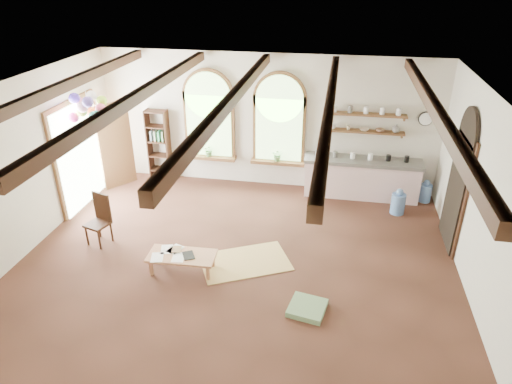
% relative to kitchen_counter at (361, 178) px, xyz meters
% --- Properties ---
extents(floor, '(8.00, 8.00, 0.00)m').
position_rel_kitchen_counter_xyz_m(floor, '(-2.30, -3.20, -0.48)').
color(floor, '#522E22').
rests_on(floor, ground).
extents(ceiling_beams, '(6.20, 6.80, 0.18)m').
position_rel_kitchen_counter_xyz_m(ceiling_beams, '(-2.30, -3.20, 2.62)').
color(ceiling_beams, '#371A11').
rests_on(ceiling_beams, ceiling).
extents(window_left, '(1.30, 0.28, 2.20)m').
position_rel_kitchen_counter_xyz_m(window_left, '(-3.70, 0.23, 1.16)').
color(window_left, brown).
rests_on(window_left, floor).
extents(window_right, '(1.30, 0.28, 2.20)m').
position_rel_kitchen_counter_xyz_m(window_right, '(-2.00, 0.23, 1.16)').
color(window_right, brown).
rests_on(window_right, floor).
extents(left_doorway, '(0.10, 1.90, 2.50)m').
position_rel_kitchen_counter_xyz_m(left_doorway, '(-6.25, -1.40, 0.67)').
color(left_doorway, brown).
rests_on(left_doorway, floor).
extents(right_doorway, '(0.10, 1.30, 2.40)m').
position_rel_kitchen_counter_xyz_m(right_doorway, '(1.65, -1.70, 0.62)').
color(right_doorway, black).
rests_on(right_doorway, floor).
extents(kitchen_counter, '(2.68, 0.62, 0.94)m').
position_rel_kitchen_counter_xyz_m(kitchen_counter, '(0.00, 0.00, 0.00)').
color(kitchen_counter, beige).
rests_on(kitchen_counter, floor).
extents(wall_shelf_lower, '(1.70, 0.24, 0.04)m').
position_rel_kitchen_counter_xyz_m(wall_shelf_lower, '(0.00, 0.18, 1.07)').
color(wall_shelf_lower, brown).
rests_on(wall_shelf_lower, wall_back).
extents(wall_shelf_upper, '(1.70, 0.24, 0.04)m').
position_rel_kitchen_counter_xyz_m(wall_shelf_upper, '(0.00, 0.18, 1.47)').
color(wall_shelf_upper, brown).
rests_on(wall_shelf_upper, wall_back).
extents(wall_clock, '(0.32, 0.04, 0.32)m').
position_rel_kitchen_counter_xyz_m(wall_clock, '(1.25, 0.25, 1.42)').
color(wall_clock, black).
rests_on(wall_clock, wall_back).
extents(bookshelf, '(0.53, 0.32, 1.80)m').
position_rel_kitchen_counter_xyz_m(bookshelf, '(-5.00, 0.12, 0.42)').
color(bookshelf, '#371A11').
rests_on(bookshelf, floor).
extents(coffee_table, '(1.22, 0.60, 0.34)m').
position_rel_kitchen_counter_xyz_m(coffee_table, '(-3.20, -3.58, -0.17)').
color(coffee_table, tan).
rests_on(coffee_table, floor).
extents(side_chair, '(0.51, 0.51, 1.02)m').
position_rel_kitchen_counter_xyz_m(side_chair, '(-5.09, -2.98, -0.18)').
color(side_chair, '#371A11').
rests_on(side_chair, floor).
extents(floor_mat, '(1.87, 1.59, 0.02)m').
position_rel_kitchen_counter_xyz_m(floor_mat, '(-2.14, -3.13, -0.47)').
color(floor_mat, tan).
rests_on(floor_mat, floor).
extents(floor_cushion, '(0.66, 0.66, 0.10)m').
position_rel_kitchen_counter_xyz_m(floor_cushion, '(-0.90, -4.24, -0.43)').
color(floor_cushion, '#6C8F63').
rests_on(floor_cushion, floor).
extents(water_jug_a, '(0.31, 0.31, 0.60)m').
position_rel_kitchen_counter_xyz_m(water_jug_a, '(0.80, -0.70, -0.22)').
color(water_jug_a, '#5B85C3').
rests_on(water_jug_a, floor).
extents(water_jug_b, '(0.28, 0.28, 0.54)m').
position_rel_kitchen_counter_xyz_m(water_jug_b, '(1.47, 0.00, -0.24)').
color(water_jug_b, '#5B85C3').
rests_on(water_jug_b, floor).
extents(balloon_cluster, '(0.67, 0.74, 1.14)m').
position_rel_kitchen_counter_xyz_m(balloon_cluster, '(-5.71, -1.64, 1.86)').
color(balloon_cluster, white).
rests_on(balloon_cluster, floor).
extents(table_book, '(0.19, 0.25, 0.02)m').
position_rel_kitchen_counter_xyz_m(table_book, '(-3.41, -3.46, -0.12)').
color(table_book, olive).
rests_on(table_book, coffee_table).
extents(tablet, '(0.30, 0.33, 0.01)m').
position_rel_kitchen_counter_xyz_m(tablet, '(-3.07, -3.59, -0.13)').
color(tablet, black).
rests_on(tablet, coffee_table).
extents(potted_plant_left, '(0.27, 0.23, 0.30)m').
position_rel_kitchen_counter_xyz_m(potted_plant_left, '(-3.70, 0.12, 0.37)').
color(potted_plant_left, '#598C4C').
rests_on(potted_plant_left, window_left).
extents(potted_plant_right, '(0.27, 0.23, 0.30)m').
position_rel_kitchen_counter_xyz_m(potted_plant_right, '(-2.00, 0.12, 0.37)').
color(potted_plant_right, '#598C4C').
rests_on(potted_plant_right, window_right).
extents(shelf_cup_a, '(0.12, 0.10, 0.10)m').
position_rel_kitchen_counter_xyz_m(shelf_cup_a, '(-0.75, 0.18, 1.14)').
color(shelf_cup_a, white).
rests_on(shelf_cup_a, wall_shelf_lower).
extents(shelf_cup_b, '(0.10, 0.10, 0.09)m').
position_rel_kitchen_counter_xyz_m(shelf_cup_b, '(-0.40, 0.18, 1.14)').
color(shelf_cup_b, beige).
rests_on(shelf_cup_b, wall_shelf_lower).
extents(shelf_bowl_a, '(0.22, 0.22, 0.05)m').
position_rel_kitchen_counter_xyz_m(shelf_bowl_a, '(-0.05, 0.18, 1.12)').
color(shelf_bowl_a, beige).
rests_on(shelf_bowl_a, wall_shelf_lower).
extents(shelf_bowl_b, '(0.20, 0.20, 0.06)m').
position_rel_kitchen_counter_xyz_m(shelf_bowl_b, '(0.30, 0.18, 1.12)').
color(shelf_bowl_b, '#8C664C').
rests_on(shelf_bowl_b, wall_shelf_lower).
extents(shelf_vase, '(0.18, 0.18, 0.19)m').
position_rel_kitchen_counter_xyz_m(shelf_vase, '(0.65, 0.18, 1.19)').
color(shelf_vase, slate).
rests_on(shelf_vase, wall_shelf_lower).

